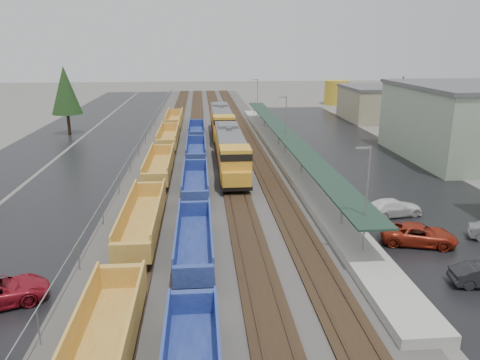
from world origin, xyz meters
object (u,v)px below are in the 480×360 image
object	(u,v)px
well_string_yellow	(153,189)
parked_car_east_c	(393,208)
storage_tank	(336,92)
locomotive_lead	(231,151)
parked_car_east_b	(419,235)
locomotive_trail	(222,122)
well_string_blue	(195,207)

from	to	relation	value
well_string_yellow	parked_car_east_c	bearing A→B (deg)	-15.76
storage_tank	locomotive_lead	bearing A→B (deg)	-116.15
parked_car_east_c	parked_car_east_b	bearing A→B (deg)	164.49
locomotive_trail	storage_tank	bearing A→B (deg)	53.17
parked_car_east_b	parked_car_east_c	bearing A→B (deg)	10.79
well_string_yellow	parked_car_east_b	size ratio (longest dim) A/B	17.84
parked_car_east_c	well_string_yellow	bearing A→B (deg)	63.72
locomotive_lead	parked_car_east_b	distance (m)	24.95
storage_tank	parked_car_east_b	distance (m)	84.31
parked_car_east_b	well_string_blue	bearing A→B (deg)	84.39
parked_car_east_c	locomotive_trail	bearing A→B (deg)	9.12
parked_car_east_c	storage_tank	bearing A→B (deg)	-22.96
locomotive_trail	well_string_yellow	bearing A→B (deg)	-104.65
well_string_blue	parked_car_east_b	distance (m)	17.75
locomotive_lead	well_string_blue	world-z (taller)	locomotive_lead
storage_tank	locomotive_trail	bearing A→B (deg)	-126.83
well_string_yellow	parked_car_east_b	bearing A→B (deg)	-30.10
well_string_blue	parked_car_east_c	bearing A→B (deg)	-1.71
parked_car_east_b	parked_car_east_c	xyz separation A→B (m)	(0.52, 5.96, -0.02)
locomotive_trail	parked_car_east_c	bearing A→B (deg)	-70.36
locomotive_trail	locomotive_lead	bearing A→B (deg)	-90.00
well_string_yellow	parked_car_east_c	size ratio (longest dim) A/B	19.19
well_string_blue	well_string_yellow	bearing A→B (deg)	126.39
well_string_blue	parked_car_east_b	size ratio (longest dim) A/B	15.31
storage_tank	parked_car_east_b	xyz separation A→B (m)	(-17.40, -82.46, -2.13)
locomotive_lead	well_string_blue	xyz separation A→B (m)	(-4.00, -15.04, -1.35)
locomotive_trail	well_string_blue	bearing A→B (deg)	-96.33
well_string_yellow	well_string_blue	distance (m)	6.74
locomotive_lead	storage_tank	distance (m)	67.91
well_string_blue	storage_tank	xyz separation A→B (m)	(33.93, 75.99, 1.78)
well_string_yellow	storage_tank	distance (m)	80.13
locomotive_lead	storage_tank	size ratio (longest dim) A/B	3.54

